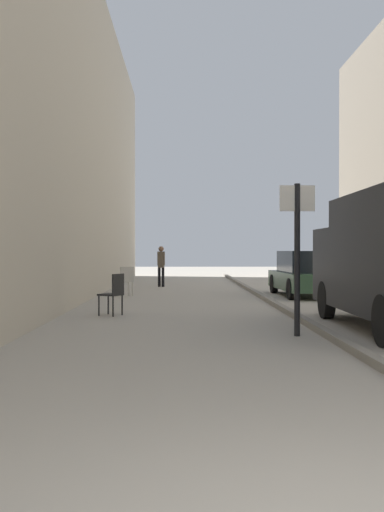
# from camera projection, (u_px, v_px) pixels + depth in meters

# --- Properties ---
(ground_plane) EXTENTS (80.00, 80.00, 0.00)m
(ground_plane) POSITION_uv_depth(u_px,v_px,m) (218.00, 311.00, 14.46)
(ground_plane) COLOR #A8A093
(building_facade_left) EXTENTS (3.05, 40.00, 10.36)m
(building_facade_left) POSITION_uv_depth(u_px,v_px,m) (5.00, 96.00, 14.34)
(building_facade_left) COLOR #BCB29E
(building_facade_left) RESTS_ON ground_plane
(kerb_strip) EXTENTS (0.16, 40.00, 0.12)m
(kerb_strip) POSITION_uv_depth(u_px,v_px,m) (283.00, 308.00, 14.49)
(kerb_strip) COLOR gray
(kerb_strip) RESTS_ON ground_plane
(pedestrian_main_foreground) EXTENTS (0.31, 0.24, 1.64)m
(pedestrian_main_foreground) POSITION_uv_depth(u_px,v_px,m) (161.00, 263.00, 24.08)
(pedestrian_main_foreground) COLOR black
(pedestrian_main_foreground) RESTS_ON ground_plane
(parked_car) EXTENTS (1.94, 4.25, 1.45)m
(parked_car) POSITION_uv_depth(u_px,v_px,m) (307.00, 274.00, 19.20)
(parked_car) COLOR #335138
(parked_car) RESTS_ON ground_plane
(street_sign_post) EXTENTS (0.60, 0.10, 2.60)m
(street_sign_post) POSITION_uv_depth(u_px,v_px,m) (297.00, 246.00, 10.17)
(street_sign_post) COLOR black
(street_sign_post) RESTS_ON ground_plane
(cafe_chair_near_window) EXTENTS (0.59, 0.59, 0.94)m
(cafe_chair_near_window) POSITION_uv_depth(u_px,v_px,m) (114.00, 291.00, 13.38)
(cafe_chair_near_window) COLOR black
(cafe_chair_near_window) RESTS_ON ground_plane
(cafe_chair_by_doorway) EXTENTS (0.59, 0.59, 0.94)m
(cafe_chair_by_doorway) POSITION_uv_depth(u_px,v_px,m) (126.00, 279.00, 19.10)
(cafe_chair_by_doorway) COLOR #B7B2A8
(cafe_chair_by_doorway) RESTS_ON ground_plane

